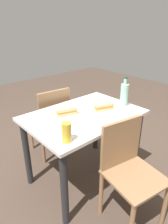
# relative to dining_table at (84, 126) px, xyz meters

# --- Properties ---
(ground_plane) EXTENTS (8.00, 8.00, 0.00)m
(ground_plane) POSITION_rel_dining_table_xyz_m (0.00, 0.00, -0.62)
(ground_plane) COLOR #47382D
(dining_table) EXTENTS (1.08, 0.74, 0.75)m
(dining_table) POSITION_rel_dining_table_xyz_m (0.00, 0.00, 0.00)
(dining_table) COLOR silver
(dining_table) RESTS_ON ground
(chair_far) EXTENTS (0.44, 0.44, 0.87)m
(chair_far) POSITION_rel_dining_table_xyz_m (-0.01, 0.57, -0.12)
(chair_far) COLOR #936B47
(chair_far) RESTS_ON ground
(chair_near) EXTENTS (0.47, 0.47, 0.87)m
(chair_near) POSITION_rel_dining_table_xyz_m (-0.04, -0.57, -0.12)
(chair_near) COLOR #936B47
(chair_near) RESTS_ON ground
(plate_near) EXTENTS (0.23, 0.23, 0.01)m
(plate_near) POSITION_rel_dining_table_xyz_m (-0.15, 0.07, 0.14)
(plate_near) COLOR silver
(plate_near) RESTS_ON dining_table
(baguette_sandwich_near) EXTENTS (0.21, 0.13, 0.07)m
(baguette_sandwich_near) POSITION_rel_dining_table_xyz_m (-0.15, 0.07, 0.18)
(baguette_sandwich_near) COLOR #DBB77A
(baguette_sandwich_near) RESTS_ON plate_near
(knife_near) EXTENTS (0.15, 0.11, 0.01)m
(knife_near) POSITION_rel_dining_table_xyz_m (-0.14, 0.13, 0.15)
(knife_near) COLOR silver
(knife_near) RESTS_ON plate_near
(plate_far) EXTENTS (0.23, 0.23, 0.01)m
(plate_far) POSITION_rel_dining_table_xyz_m (0.18, -0.08, 0.14)
(plate_far) COLOR silver
(plate_far) RESTS_ON dining_table
(baguette_sandwich_far) EXTENTS (0.20, 0.13, 0.07)m
(baguette_sandwich_far) POSITION_rel_dining_table_xyz_m (0.18, -0.08, 0.18)
(baguette_sandwich_far) COLOR #DBB77A
(baguette_sandwich_far) RESTS_ON plate_far
(knife_far) EXTENTS (0.18, 0.05, 0.01)m
(knife_far) POSITION_rel_dining_table_xyz_m (0.19, -0.03, 0.15)
(knife_far) COLOR silver
(knife_far) RESTS_ON plate_far
(water_bottle) EXTENTS (0.08, 0.08, 0.30)m
(water_bottle) POSITION_rel_dining_table_xyz_m (0.44, -0.12, 0.25)
(water_bottle) COLOR #99C6B7
(water_bottle) RESTS_ON dining_table
(beer_glass) EXTENTS (0.07, 0.07, 0.15)m
(beer_glass) POSITION_rel_dining_table_xyz_m (-0.41, -0.27, 0.21)
(beer_glass) COLOR gold
(beer_glass) RESTS_ON dining_table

